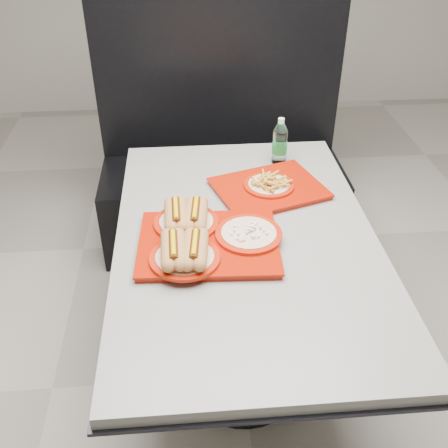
{
  "coord_description": "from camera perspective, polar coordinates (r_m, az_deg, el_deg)",
  "views": [
    {
      "loc": [
        -0.2,
        -1.46,
        1.82
      ],
      "look_at": [
        -0.08,
        -0.04,
        0.83
      ],
      "focal_mm": 42.0,
      "sensor_mm": 36.0,
      "label": 1
    }
  ],
  "objects": [
    {
      "name": "booth_bench",
      "position": [
        2.93,
        -0.28,
        5.92
      ],
      "size": [
        1.3,
        0.57,
        1.35
      ],
      "color": "black",
      "rests_on": "ground"
    },
    {
      "name": "tray_far",
      "position": [
        2.05,
        4.91,
        4.11
      ],
      "size": [
        0.48,
        0.43,
        0.08
      ],
      "rotation": [
        0.0,
        0.0,
        0.32
      ],
      "color": "#941304",
      "rests_on": "diner_table"
    },
    {
      "name": "water_bottle",
      "position": [
        2.24,
        6.09,
        8.68
      ],
      "size": [
        0.06,
        0.06,
        0.2
      ],
      "rotation": [
        0.0,
        0.0,
        0.03
      ],
      "color": "silver",
      "rests_on": "diner_table"
    },
    {
      "name": "diner_table",
      "position": [
        1.92,
        2.29,
        -5.13
      ],
      "size": [
        0.92,
        1.42,
        0.75
      ],
      "color": "black",
      "rests_on": "ground"
    },
    {
      "name": "ground",
      "position": [
        2.34,
        1.95,
        -16.15
      ],
      "size": [
        6.0,
        6.0,
        0.0
      ],
      "primitive_type": "plane",
      "color": "#9F998F",
      "rests_on": "ground"
    },
    {
      "name": "tray_near",
      "position": [
        1.74,
        -2.36,
        -1.49
      ],
      "size": [
        0.49,
        0.42,
        0.1
      ],
      "rotation": [
        0.0,
        0.0,
        -0.05
      ],
      "color": "#941304",
      "rests_on": "diner_table"
    }
  ]
}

